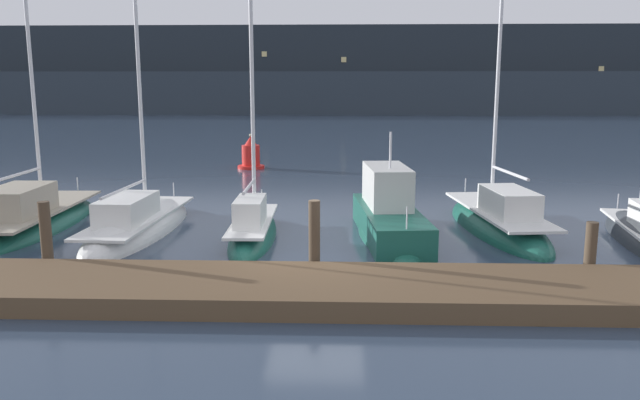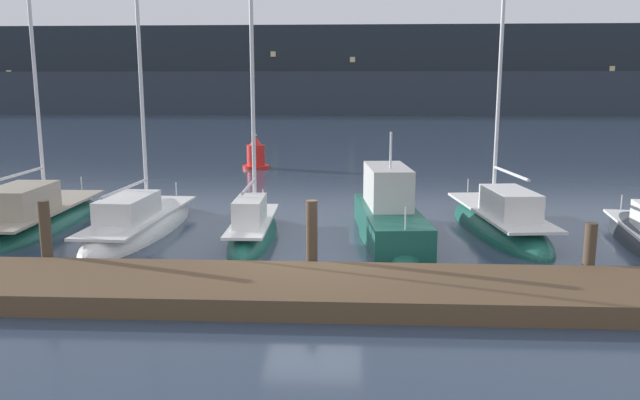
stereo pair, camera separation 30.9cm
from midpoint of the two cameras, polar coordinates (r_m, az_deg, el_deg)
ground_plane at (r=15.93m, az=-0.05°, el=-6.34°), size 400.00×400.00×0.00m
dock at (r=13.72m, az=-0.56°, el=-8.17°), size 32.85×2.80×0.45m
mooring_pile_1 at (r=16.82m, az=-23.30°, el=-3.11°), size 0.28×0.28×1.82m
mooring_pile_2 at (r=15.10m, az=-0.17°, el=-3.57°), size 0.28×0.28×1.89m
mooring_pile_3 at (r=16.20m, az=23.92°, el=-4.39°), size 0.28×0.28×1.41m
sailboat_berth_2 at (r=22.52m, az=-24.18°, el=-1.75°), size 2.63×8.23×11.24m
sailboat_berth_3 at (r=20.61m, az=-15.69°, el=-2.50°), size 2.29×7.91×9.81m
sailboat_berth_4 at (r=19.02m, az=-5.67°, el=-3.10°), size 1.47×5.74×7.97m
motorboat_berth_5 at (r=19.29m, az=6.81°, el=-2.13°), size 2.36×6.42×3.72m
sailboat_berth_6 at (r=20.74m, az=16.46°, el=-2.35°), size 2.78×7.65×11.53m
channel_buoy at (r=34.87m, az=-5.63°, el=4.07°), size 1.49×1.49×1.92m
hillside_backdrop at (r=106.63m, az=2.49°, el=11.48°), size 240.00×23.00×13.69m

